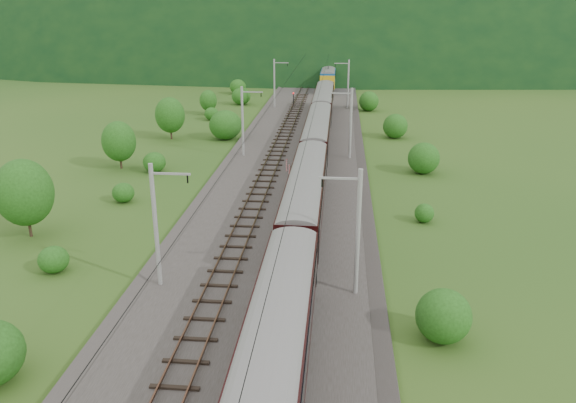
{
  "coord_description": "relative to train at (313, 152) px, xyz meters",
  "views": [
    {
      "loc": [
        4.87,
        -31.14,
        17.36
      ],
      "look_at": [
        1.09,
        9.95,
        2.6
      ],
      "focal_mm": 35.0,
      "sensor_mm": 36.0,
      "label": 1
    }
  ],
  "objects": [
    {
      "name": "railbed",
      "position": [
        -2.4,
        -12.24,
        -3.28
      ],
      "size": [
        14.0,
        220.0,
        0.3
      ],
      "primitive_type": "cube",
      "color": "#38332D",
      "rests_on": "ground"
    },
    {
      "name": "track_left",
      "position": [
        -4.8,
        -12.24,
        -3.06
      ],
      "size": [
        2.4,
        220.0,
        0.27
      ],
      "color": "#543524",
      "rests_on": "railbed"
    },
    {
      "name": "signal",
      "position": [
        -5.55,
        43.93,
        -1.85
      ],
      "size": [
        0.24,
        0.24,
        2.18
      ],
      "color": "black",
      "rests_on": "railbed"
    },
    {
      "name": "vegetation_left",
      "position": [
        -17.11,
        -0.5,
        -0.97
      ],
      "size": [
        13.13,
        143.47,
        6.23
      ],
      "color": "#204B14",
      "rests_on": "ground"
    },
    {
      "name": "mountain_ridge",
      "position": [
        -122.4,
        277.76,
        -3.43
      ],
      "size": [
        336.0,
        280.0,
        132.0
      ],
      "primitive_type": "ellipsoid",
      "color": "black",
      "rests_on": "ground"
    },
    {
      "name": "train",
      "position": [
        0.0,
        0.0,
        0.0
      ],
      "size": [
        2.89,
        138.68,
        5.01
      ],
      "color": "black",
      "rests_on": "ground"
    },
    {
      "name": "track_right",
      "position": [
        0.0,
        -12.24,
        -3.06
      ],
      "size": [
        2.4,
        220.0,
        0.27
      ],
      "color": "#543524",
      "rests_on": "railbed"
    },
    {
      "name": "hazard_post_far",
      "position": [
        -2.4,
        1.06,
        -2.4
      ],
      "size": [
        0.16,
        0.16,
        1.46
      ],
      "primitive_type": "cylinder",
      "color": "red",
      "rests_on": "railbed"
    },
    {
      "name": "vegetation_right",
      "position": [
        9.4,
        7.34,
        -2.05
      ],
      "size": [
        7.52,
        106.81,
        3.0
      ],
      "color": "#204B14",
      "rests_on": "ground"
    },
    {
      "name": "overhead_wires",
      "position": [
        -2.4,
        -12.24,
        3.67
      ],
      "size": [
        4.83,
        198.0,
        0.03
      ],
      "color": "black",
      "rests_on": "ground"
    },
    {
      "name": "catenary_right",
      "position": [
        3.72,
        9.76,
        1.07
      ],
      "size": [
        2.54,
        192.28,
        8.0
      ],
      "color": "gray",
      "rests_on": "railbed"
    },
    {
      "name": "ground",
      "position": [
        -2.4,
        -22.24,
        -3.43
      ],
      "size": [
        600.0,
        600.0,
        0.0
      ],
      "primitive_type": "plane",
      "color": "#254F18",
      "rests_on": "ground"
    },
    {
      "name": "catenary_left",
      "position": [
        -8.52,
        9.76,
        1.07
      ],
      "size": [
        2.54,
        192.28,
        8.0
      ],
      "color": "gray",
      "rests_on": "railbed"
    },
    {
      "name": "mountain_main",
      "position": [
        -2.4,
        237.76,
        -3.43
      ],
      "size": [
        504.0,
        360.0,
        244.0
      ],
      "primitive_type": "ellipsoid",
      "color": "black",
      "rests_on": "ground"
    },
    {
      "name": "hazard_post_near",
      "position": [
        -2.92,
        3.74,
        -2.48
      ],
      "size": [
        0.14,
        0.14,
        1.3
      ],
      "primitive_type": "cylinder",
      "color": "red",
      "rests_on": "railbed"
    }
  ]
}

